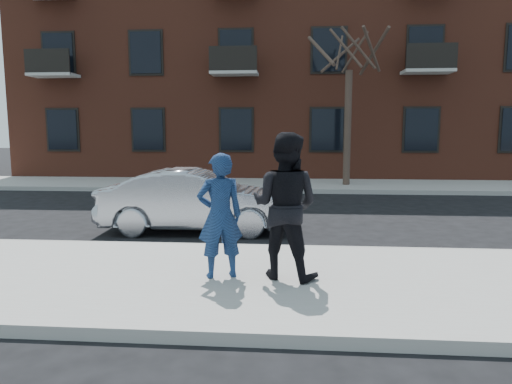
# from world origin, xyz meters

# --- Properties ---
(ground) EXTENTS (100.00, 100.00, 0.00)m
(ground) POSITION_xyz_m (0.00, 0.00, 0.00)
(ground) COLOR black
(ground) RESTS_ON ground
(near_sidewalk) EXTENTS (50.00, 3.50, 0.15)m
(near_sidewalk) POSITION_xyz_m (0.00, -0.25, 0.07)
(near_sidewalk) COLOR #9B9992
(near_sidewalk) RESTS_ON ground
(near_curb) EXTENTS (50.00, 0.10, 0.15)m
(near_curb) POSITION_xyz_m (0.00, 1.55, 0.07)
(near_curb) COLOR #999691
(near_curb) RESTS_ON ground
(far_sidewalk) EXTENTS (50.00, 3.50, 0.15)m
(far_sidewalk) POSITION_xyz_m (0.00, 11.25, 0.07)
(far_sidewalk) COLOR #9B9992
(far_sidewalk) RESTS_ON ground
(far_curb) EXTENTS (50.00, 0.10, 0.15)m
(far_curb) POSITION_xyz_m (0.00, 9.45, 0.07)
(far_curb) COLOR #999691
(far_curb) RESTS_ON ground
(apartment_building) EXTENTS (24.30, 10.30, 12.30)m
(apartment_building) POSITION_xyz_m (2.00, 18.00, 6.16)
(apartment_building) COLOR brown
(apartment_building) RESTS_ON ground
(street_tree) EXTENTS (3.60, 3.60, 6.80)m
(street_tree) POSITION_xyz_m (4.50, 11.00, 5.52)
(street_tree) COLOR #33251E
(street_tree) RESTS_ON far_sidewalk
(silver_sedan) EXTENTS (4.11, 1.57, 1.34)m
(silver_sedan) POSITION_xyz_m (0.46, 3.20, 0.67)
(silver_sedan) COLOR #999BA3
(silver_sedan) RESTS_ON ground
(man_hoodie) EXTENTS (0.72, 0.59, 1.71)m
(man_hoodie) POSITION_xyz_m (1.50, -0.25, 1.00)
(man_hoodie) COLOR navy
(man_hoodie) RESTS_ON near_sidewalk
(man_peacoat) EXTENTS (1.15, 1.02, 1.98)m
(man_peacoat) POSITION_xyz_m (2.38, -0.17, 1.14)
(man_peacoat) COLOR black
(man_peacoat) RESTS_ON near_sidewalk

